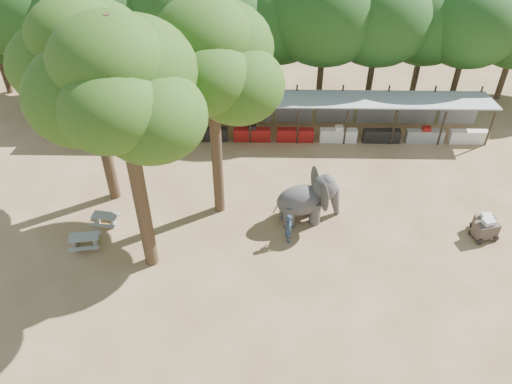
{
  "coord_description": "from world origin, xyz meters",
  "views": [
    {
      "loc": [
        -0.63,
        -14.74,
        17.85
      ],
      "look_at": [
        -1.0,
        5.0,
        2.0
      ],
      "focal_mm": 35.0,
      "sensor_mm": 36.0,
      "label": 1
    }
  ],
  "objects_px": {
    "cart_front": "(486,229)",
    "cart_back": "(484,223)",
    "elephant": "(308,199)",
    "yard_tree_center": "(118,88)",
    "yard_tree_back": "(209,60)",
    "handler": "(289,228)",
    "picnic_table_near": "(85,240)",
    "yard_tree_left": "(83,57)",
    "picnic_table_far": "(106,218)"
  },
  "relations": [
    {
      "from": "yard_tree_back",
      "to": "cart_front",
      "type": "relative_size",
      "value": 7.93
    },
    {
      "from": "picnic_table_far",
      "to": "picnic_table_near",
      "type": "bearing_deg",
      "value": -102.7
    },
    {
      "from": "elephant",
      "to": "cart_front",
      "type": "height_order",
      "value": "elephant"
    },
    {
      "from": "yard_tree_center",
      "to": "picnic_table_far",
      "type": "height_order",
      "value": "yard_tree_center"
    },
    {
      "from": "handler",
      "to": "elephant",
      "type": "bearing_deg",
      "value": -31.68
    },
    {
      "from": "handler",
      "to": "picnic_table_near",
      "type": "xyz_separation_m",
      "value": [
        -10.18,
        -0.67,
        -0.37
      ]
    },
    {
      "from": "yard_tree_back",
      "to": "yard_tree_left",
      "type": "bearing_deg",
      "value": 170.54
    },
    {
      "from": "cart_front",
      "to": "yard_tree_center",
      "type": "bearing_deg",
      "value": 170.8
    },
    {
      "from": "handler",
      "to": "picnic_table_near",
      "type": "relative_size",
      "value": 1.02
    },
    {
      "from": "yard_tree_center",
      "to": "cart_front",
      "type": "distance_m",
      "value": 18.96
    },
    {
      "from": "yard_tree_left",
      "to": "picnic_table_near",
      "type": "relative_size",
      "value": 6.69
    },
    {
      "from": "yard_tree_center",
      "to": "picnic_table_far",
      "type": "relative_size",
      "value": 8.17
    },
    {
      "from": "yard_tree_left",
      "to": "picnic_table_far",
      "type": "height_order",
      "value": "yard_tree_left"
    },
    {
      "from": "yard_tree_left",
      "to": "picnic_table_near",
      "type": "bearing_deg",
      "value": -94.84
    },
    {
      "from": "yard_tree_back",
      "to": "picnic_table_near",
      "type": "relative_size",
      "value": 6.89
    },
    {
      "from": "handler",
      "to": "cart_back",
      "type": "height_order",
      "value": "handler"
    },
    {
      "from": "handler",
      "to": "yard_tree_left",
      "type": "bearing_deg",
      "value": 69.76
    },
    {
      "from": "picnic_table_near",
      "to": "cart_front",
      "type": "xyz_separation_m",
      "value": [
        20.16,
        1.04,
        0.13
      ]
    },
    {
      "from": "picnic_table_near",
      "to": "yard_tree_left",
      "type": "bearing_deg",
      "value": 75.59
    },
    {
      "from": "yard_tree_center",
      "to": "picnic_table_far",
      "type": "bearing_deg",
      "value": 138.82
    },
    {
      "from": "cart_front",
      "to": "picnic_table_near",
      "type": "bearing_deg",
      "value": 167.72
    },
    {
      "from": "yard_tree_back",
      "to": "cart_back",
      "type": "bearing_deg",
      "value": -6.83
    },
    {
      "from": "handler",
      "to": "cart_front",
      "type": "relative_size",
      "value": 1.18
    },
    {
      "from": "elephant",
      "to": "picnic_table_near",
      "type": "relative_size",
      "value": 2.25
    },
    {
      "from": "picnic_table_far",
      "to": "cart_back",
      "type": "xyz_separation_m",
      "value": [
        19.68,
        -0.07,
        0.1
      ]
    },
    {
      "from": "yard_tree_left",
      "to": "picnic_table_far",
      "type": "bearing_deg",
      "value": -84.42
    },
    {
      "from": "picnic_table_near",
      "to": "cart_back",
      "type": "height_order",
      "value": "cart_back"
    },
    {
      "from": "yard_tree_left",
      "to": "yard_tree_center",
      "type": "distance_m",
      "value": 5.92
    },
    {
      "from": "elephant",
      "to": "picnic_table_near",
      "type": "bearing_deg",
      "value": 178.05
    },
    {
      "from": "yard_tree_back",
      "to": "cart_front",
      "type": "distance_m",
      "value": 16.07
    },
    {
      "from": "handler",
      "to": "picnic_table_far",
      "type": "xyz_separation_m",
      "value": [
        -9.57,
        1.0,
        -0.41
      ]
    },
    {
      "from": "yard_tree_center",
      "to": "cart_front",
      "type": "bearing_deg",
      "value": 6.02
    },
    {
      "from": "yard_tree_back",
      "to": "elephant",
      "type": "bearing_deg",
      "value": -10.58
    },
    {
      "from": "yard_tree_left",
      "to": "cart_front",
      "type": "relative_size",
      "value": 7.69
    },
    {
      "from": "handler",
      "to": "picnic_table_near",
      "type": "distance_m",
      "value": 10.21
    },
    {
      "from": "yard_tree_back",
      "to": "yard_tree_center",
      "type": "bearing_deg",
      "value": -126.86
    },
    {
      "from": "yard_tree_back",
      "to": "handler",
      "type": "relative_size",
      "value": 6.74
    },
    {
      "from": "cart_front",
      "to": "cart_back",
      "type": "xyz_separation_m",
      "value": [
        0.14,
        0.56,
        -0.08
      ]
    },
    {
      "from": "yard_tree_left",
      "to": "elephant",
      "type": "relative_size",
      "value": 2.98
    },
    {
      "from": "handler",
      "to": "picnic_table_far",
      "type": "height_order",
      "value": "handler"
    },
    {
      "from": "yard_tree_left",
      "to": "cart_back",
      "type": "distance_m",
      "value": 21.53
    },
    {
      "from": "cart_back",
      "to": "cart_front",
      "type": "bearing_deg",
      "value": -106.17
    },
    {
      "from": "yard_tree_center",
      "to": "cart_back",
      "type": "relative_size",
      "value": 10.62
    },
    {
      "from": "yard_tree_left",
      "to": "yard_tree_center",
      "type": "xyz_separation_m",
      "value": [
        3.0,
        -5.0,
        1.01
      ]
    },
    {
      "from": "elephant",
      "to": "cart_front",
      "type": "relative_size",
      "value": 2.58
    },
    {
      "from": "yard_tree_left",
      "to": "handler",
      "type": "height_order",
      "value": "yard_tree_left"
    },
    {
      "from": "picnic_table_near",
      "to": "elephant",
      "type": "bearing_deg",
      "value": 2.29
    },
    {
      "from": "yard_tree_left",
      "to": "handler",
      "type": "bearing_deg",
      "value": -20.12
    },
    {
      "from": "cart_front",
      "to": "cart_back",
      "type": "distance_m",
      "value": 0.58
    },
    {
      "from": "elephant",
      "to": "yard_tree_center",
      "type": "bearing_deg",
      "value": -172.33
    }
  ]
}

